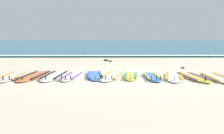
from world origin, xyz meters
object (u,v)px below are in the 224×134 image
surfboard_3 (72,76)px  surfboard_4 (95,75)px  surfboard_10 (216,78)px  surfboard_7 (152,77)px  surfboard_9 (192,77)px  surfboard_6 (131,76)px  surfboard_5 (113,75)px  surfboard_0 (13,76)px  surfboard_1 (35,76)px  surfboard_2 (55,75)px  surfboard_8 (174,76)px

surfboard_3 → surfboard_4: size_ratio=0.91×
surfboard_4 → surfboard_10: (3.97, -0.52, -0.00)m
surfboard_3 → surfboard_7: size_ratio=1.03×
surfboard_7 → surfboard_9: bearing=-1.9°
surfboard_6 → surfboard_10: same height
surfboard_5 → surfboard_9: (2.61, -0.33, -0.00)m
surfboard_5 → surfboard_9: bearing=-7.1°
surfboard_0 → surfboard_9: size_ratio=1.06×
surfboard_7 → surfboard_10: size_ratio=0.82×
surfboard_3 → surfboard_9: size_ratio=0.88×
surfboard_4 → surfboard_7: (1.91, -0.33, 0.00)m
surfboard_5 → surfboard_6: bearing=-10.5°
surfboard_0 → surfboard_4: 2.74m
surfboard_1 → surfboard_2: same height
surfboard_2 → surfboard_4: (1.36, 0.03, 0.00)m
surfboard_5 → surfboard_6: (0.59, -0.11, 0.00)m
surfboard_3 → surfboard_1: bearing=172.8°
surfboard_9 → surfboard_10: 0.74m
surfboard_5 → surfboard_1: bearing=-179.9°
surfboard_3 → surfboard_8: size_ratio=0.84×
surfboard_0 → surfboard_5: bearing=1.4°
surfboard_6 → surfboard_7: same height
surfboard_2 → surfboard_3: (0.62, -0.18, 0.00)m
surfboard_10 → surfboard_9: bearing=168.4°
surfboard_0 → surfboard_8: bearing=-1.3°
surfboard_2 → surfboard_10: (5.33, -0.49, 0.00)m
surfboard_6 → surfboard_4: bearing=172.8°
surfboard_2 → surfboard_10: bearing=-5.2°
surfboard_1 → surfboard_5: 2.66m
surfboard_4 → surfboard_5: same height
surfboard_1 → surfboard_8: bearing=-2.5°
surfboard_1 → surfboard_8: (4.69, -0.20, 0.00)m
surfboard_5 → surfboard_0: bearing=-178.6°
surfboard_10 → surfboard_1: bearing=175.5°
surfboard_1 → surfboard_6: same height
surfboard_2 → surfboard_3: bearing=-16.4°
surfboard_2 → surfboard_6: bearing=-2.7°
surfboard_5 → surfboard_8: bearing=-5.8°
surfboard_1 → surfboard_7: same height
surfboard_3 → surfboard_10: same height
surfboard_4 → surfboard_9: (3.24, -0.37, -0.00)m
surfboard_1 → surfboard_9: same height
surfboard_3 → surfboard_5: (1.37, 0.17, -0.00)m
surfboard_5 → surfboard_10: size_ratio=1.07×
surfboard_1 → surfboard_10: (6.00, -0.47, 0.00)m
surfboard_6 → surfboard_9: 2.03m
surfboard_0 → surfboard_4: (2.74, 0.13, -0.00)m
surfboard_6 → surfboard_7: (0.69, -0.17, -0.00)m
surfboard_0 → surfboard_2: same height
surfboard_7 → surfboard_10: (2.06, -0.19, -0.00)m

